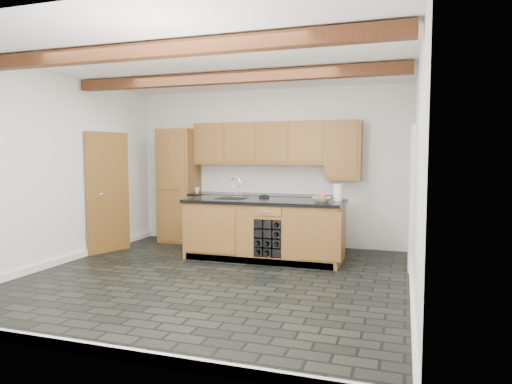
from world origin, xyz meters
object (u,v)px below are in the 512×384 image
fruit_bowl (322,200)px  paper_towel (338,193)px  kitchen_scale (264,196)px  island (265,229)px

fruit_bowl → paper_towel: paper_towel is taller
kitchen_scale → fruit_bowl: bearing=-27.5°
fruit_bowl → paper_towel: (0.21, 0.18, 0.09)m
island → paper_towel: (1.11, 0.11, 0.59)m
kitchen_scale → fruit_bowl: fruit_bowl is taller
kitchen_scale → paper_towel: 1.22m
island → fruit_bowl: bearing=-4.5°
island → kitchen_scale: 0.56m
paper_towel → fruit_bowl: bearing=-140.0°
kitchen_scale → fruit_bowl: 1.05m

